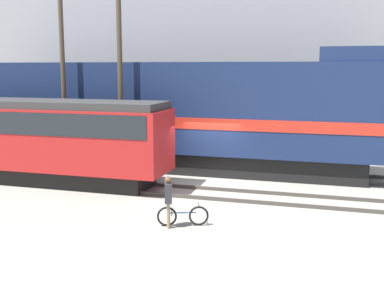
% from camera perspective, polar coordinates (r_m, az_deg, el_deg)
% --- Properties ---
extents(ground_plane, '(120.00, 120.00, 0.00)m').
position_cam_1_polar(ground_plane, '(20.65, 1.86, -4.59)').
color(ground_plane, gray).
extents(track_near, '(60.00, 1.51, 0.14)m').
position_cam_1_polar(track_near, '(18.82, 0.35, -5.73)').
color(track_near, '#47423D').
rests_on(track_near, ground).
extents(track_far, '(60.00, 1.51, 0.14)m').
position_cam_1_polar(track_far, '(22.75, 3.29, -3.14)').
color(track_far, '#47423D').
rests_on(track_far, ground).
extents(building_backdrop, '(31.67, 6.00, 14.34)m').
position_cam_1_polar(building_backdrop, '(29.96, 6.95, 13.40)').
color(building_backdrop, '#99999E').
rests_on(building_backdrop, ground).
extents(freight_locomotive, '(21.08, 3.04, 5.71)m').
position_cam_1_polar(freight_locomotive, '(23.22, -3.91, 3.59)').
color(freight_locomotive, black).
rests_on(freight_locomotive, ground).
extents(streetcar, '(12.69, 2.54, 3.53)m').
position_cam_1_polar(streetcar, '(21.76, -19.16, 1.01)').
color(streetcar, black).
rests_on(streetcar, ground).
extents(bicycle, '(1.54, 0.69, 0.69)m').
position_cam_1_polar(bicycle, '(15.10, -1.09, -8.52)').
color(bicycle, black).
rests_on(bicycle, ground).
extents(person, '(0.33, 0.41, 1.62)m').
position_cam_1_polar(person, '(14.76, -2.83, -6.26)').
color(person, '#8C7A5B').
rests_on(person, ground).
extents(utility_pole_left, '(0.22, 0.22, 9.66)m').
position_cam_1_polar(utility_pole_left, '(22.93, -15.06, 8.65)').
color(utility_pole_left, '#4C3D2D').
rests_on(utility_pole_left, ground).
extents(utility_pole_center, '(0.23, 0.23, 9.08)m').
position_cam_1_polar(utility_pole_center, '(21.59, -8.52, 8.09)').
color(utility_pole_center, '#4C3D2D').
rests_on(utility_pole_center, ground).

